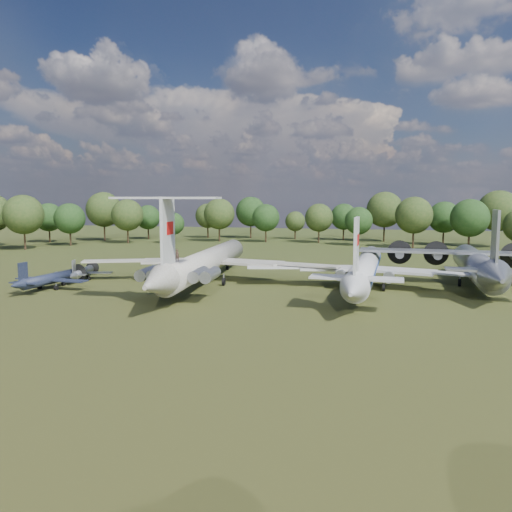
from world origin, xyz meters
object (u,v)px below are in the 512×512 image
(small_prop_northwest, at_px, (83,274))
(person_on_il62, at_px, (177,255))
(an12_transport, at_px, (477,269))
(tu104_jet, at_px, (365,273))
(il62_airliner, at_px, (207,266))
(small_prop_west, at_px, (49,282))

(small_prop_northwest, xyz_separation_m, person_on_il62, (22.40, -13.14, 5.24))
(an12_transport, bearing_deg, tu104_jet, -156.19)
(tu104_jet, bearing_deg, person_on_il62, -144.52)
(il62_airliner, height_order, an12_transport, il62_airliner)
(an12_transport, relative_size, person_on_il62, 24.67)
(small_prop_west, height_order, person_on_il62, person_on_il62)
(an12_transport, distance_m, person_on_il62, 46.37)
(tu104_jet, distance_m, small_prop_west, 47.40)
(il62_airliner, height_order, small_prop_west, il62_airliner)
(small_prop_west, distance_m, small_prop_northwest, 9.03)
(il62_airliner, xyz_separation_m, tu104_jet, (24.77, 0.27, -0.28))
(tu104_jet, bearing_deg, an12_transport, 24.22)
(il62_airliner, xyz_separation_m, person_on_il62, (1.02, -15.06, 3.51))
(small_prop_west, xyz_separation_m, person_on_il62, (22.28, -4.11, 5.02))
(il62_airliner, bearing_deg, small_prop_west, -156.61)
(il62_airliner, height_order, small_prop_northwest, il62_airliner)
(small_prop_northwest, bearing_deg, small_prop_west, -104.54)
(small_prop_west, height_order, small_prop_northwest, small_prop_west)
(an12_transport, relative_size, small_prop_west, 2.50)
(il62_airliner, relative_size, small_prop_west, 3.42)
(il62_airliner, bearing_deg, small_prop_northwest, -178.73)
(tu104_jet, relative_size, an12_transport, 1.21)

